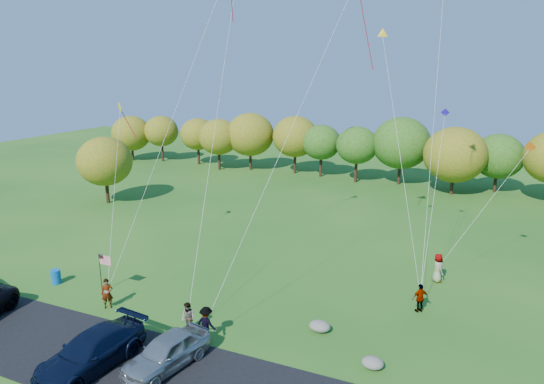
{
  "coord_description": "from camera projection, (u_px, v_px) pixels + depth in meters",
  "views": [
    {
      "loc": [
        13.42,
        -19.77,
        13.88
      ],
      "look_at": [
        2.06,
        6.0,
        6.54
      ],
      "focal_mm": 32.0,
      "sensor_mm": 36.0,
      "label": 1
    }
  ],
  "objects": [
    {
      "name": "ground",
      "position": [
        193.0,
        330.0,
        26.24
      ],
      "size": [
        140.0,
        140.0,
        0.0
      ],
      "primitive_type": "plane",
      "color": "#215618",
      "rests_on": "ground"
    },
    {
      "name": "asphalt_lane",
      "position": [
        146.0,
        371.0,
        22.69
      ],
      "size": [
        44.0,
        6.0,
        0.06
      ],
      "primitive_type": "cube",
      "color": "black",
      "rests_on": "ground"
    },
    {
      "name": "treeline",
      "position": [
        349.0,
        144.0,
        57.79
      ],
      "size": [
        76.88,
        27.64,
        8.43
      ],
      "color": "#372014",
      "rests_on": "ground"
    },
    {
      "name": "minivan_navy",
      "position": [
        91.0,
        351.0,
        22.76
      ],
      "size": [
        2.93,
        5.92,
        1.65
      ],
      "primitive_type": "imported",
      "rotation": [
        0.0,
        0.0,
        -0.11
      ],
      "color": "black",
      "rests_on": "asphalt_lane"
    },
    {
      "name": "minivan_silver",
      "position": [
        167.0,
        352.0,
        22.77
      ],
      "size": [
        2.76,
        4.94,
        1.59
      ],
      "primitive_type": "imported",
      "rotation": [
        0.0,
        0.0,
        -0.2
      ],
      "color": "#91969A",
      "rests_on": "asphalt_lane"
    },
    {
      "name": "flyer_a",
      "position": [
        107.0,
        294.0,
        28.47
      ],
      "size": [
        0.8,
        0.75,
        1.84
      ],
      "primitive_type": "imported",
      "rotation": [
        0.0,
        0.0,
        0.64
      ],
      "color": "#4C4C59",
      "rests_on": "ground"
    },
    {
      "name": "flyer_b",
      "position": [
        188.0,
        318.0,
        25.86
      ],
      "size": [
        0.95,
        0.81,
        1.7
      ],
      "primitive_type": "imported",
      "rotation": [
        0.0,
        0.0,
        -0.22
      ],
      "color": "#4C4C59",
      "rests_on": "ground"
    },
    {
      "name": "flyer_c",
      "position": [
        206.0,
        323.0,
        25.16
      ],
      "size": [
        1.25,
        0.81,
        1.84
      ],
      "primitive_type": "imported",
      "rotation": [
        0.0,
        0.0,
        3.03
      ],
      "color": "#4C4C59",
      "rests_on": "ground"
    },
    {
      "name": "flyer_d",
      "position": [
        420.0,
        298.0,
        28.03
      ],
      "size": [
        1.05,
        0.97,
        1.73
      ],
      "primitive_type": "imported",
      "rotation": [
        0.0,
        0.0,
        3.83
      ],
      "color": "#4C4C59",
      "rests_on": "ground"
    },
    {
      "name": "flyer_e",
      "position": [
        438.0,
        268.0,
        31.95
      ],
      "size": [
        1.07,
        1.13,
        1.95
      ],
      "primitive_type": "imported",
      "rotation": [
        0.0,
        0.0,
        2.21
      ],
      "color": "#4C4C59",
      "rests_on": "ground"
    },
    {
      "name": "trash_barrel",
      "position": [
        56.0,
        277.0,
        31.8
      ],
      "size": [
        0.63,
        0.63,
        0.94
      ],
      "primitive_type": "cylinder",
      "color": "#0B53A5",
      "rests_on": "ground"
    },
    {
      "name": "flag_assembly",
      "position": [
        103.0,
        264.0,
        30.21
      ],
      "size": [
        0.95,
        0.61,
        2.56
      ],
      "color": "black",
      "rests_on": "ground"
    },
    {
      "name": "boulder_near",
      "position": [
        320.0,
        326.0,
        26.09
      ],
      "size": [
        1.18,
        0.92,
        0.59
      ],
      "primitive_type": "ellipsoid",
      "color": "gray",
      "rests_on": "ground"
    },
    {
      "name": "boulder_far",
      "position": [
        373.0,
        363.0,
        22.9
      ],
      "size": [
        1.05,
        0.88,
        0.55
      ],
      "primitive_type": "ellipsoid",
      "color": "gray",
      "rests_on": "ground"
    }
  ]
}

